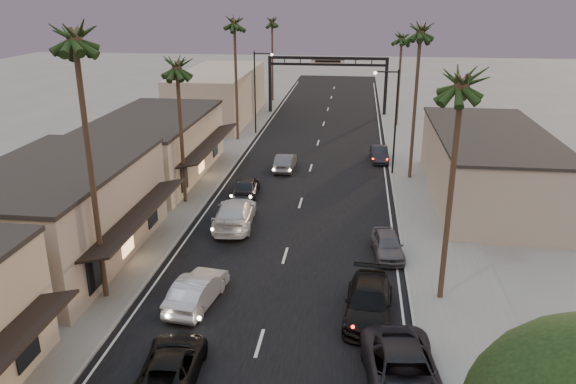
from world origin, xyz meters
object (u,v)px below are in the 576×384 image
(palm_ra, at_px, (463,76))
(oncoming_silver, at_px, (197,290))
(palm_far, at_px, (272,19))
(streetlight_left, at_px, (257,86))
(palm_lb, at_px, (73,31))
(oncoming_pickup, at_px, (171,365))
(palm_ld, at_px, (234,19))
(palm_rb, at_px, (421,27))
(curbside_near, at_px, (404,376))
(arch, at_px, (328,71))
(palm_rc, at_px, (402,34))
(curbside_black, at_px, (369,302))
(palm_lc, at_px, (176,61))
(streetlight_right, at_px, (393,114))

(palm_ra, bearing_deg, oncoming_silver, -170.52)
(palm_far, xyz_separation_m, oncoming_silver, (4.60, -56.05, -10.65))
(palm_ra, relative_size, oncoming_silver, 2.74)
(streetlight_left, distance_m, oncoming_silver, 36.48)
(palm_lb, bearing_deg, palm_far, 89.69)
(oncoming_pickup, bearing_deg, palm_ld, -86.34)
(palm_rb, xyz_separation_m, curbside_near, (-2.40, -27.65, -11.54))
(palm_rb, relative_size, oncoming_silver, 2.95)
(palm_ra, distance_m, palm_far, 56.58)
(arch, xyz_separation_m, palm_rc, (8.60, -6.00, 4.94))
(curbside_near, bearing_deg, streetlight_left, 101.26)
(palm_ld, bearing_deg, palm_rc, 27.62)
(palm_rc, xyz_separation_m, oncoming_silver, (-12.30, -42.05, -9.68))
(palm_rc, height_order, curbside_black, palm_rc)
(curbside_black, bearing_deg, palm_rc, 88.55)
(palm_rb, bearing_deg, palm_ld, 147.40)
(palm_lc, height_order, curbside_near, palm_lc)
(palm_lb, relative_size, curbside_near, 2.42)
(oncoming_pickup, bearing_deg, streetlight_right, -113.49)
(arch, xyz_separation_m, palm_rb, (8.60, -26.00, 6.88))
(streetlight_right, height_order, oncoming_pickup, streetlight_right)
(palm_lc, distance_m, oncoming_silver, 17.75)
(palm_rc, bearing_deg, oncoming_pickup, -103.74)
(palm_ra, height_order, oncoming_pickup, palm_ra)
(arch, xyz_separation_m, palm_lb, (-8.60, -48.00, 7.85))
(curbside_black, bearing_deg, oncoming_silver, -177.04)
(oncoming_pickup, height_order, curbside_near, curbside_near)
(curbside_black, bearing_deg, curbside_near, -73.02)
(palm_lc, bearing_deg, arch, 75.80)
(palm_rb, distance_m, curbside_black, 25.28)
(palm_ra, distance_m, palm_rb, 20.02)
(arch, distance_m, palm_far, 12.96)
(curbside_near, bearing_deg, palm_far, 97.01)
(palm_lc, xyz_separation_m, oncoming_pickup, (5.48, -19.93, -9.77))
(palm_lc, height_order, oncoming_silver, palm_lc)
(palm_ra, distance_m, curbside_near, 13.27)
(palm_lb, bearing_deg, streetlight_right, 55.99)
(curbside_near, bearing_deg, curbside_black, 97.17)
(palm_ra, height_order, curbside_black, palm_ra)
(palm_lb, xyz_separation_m, palm_far, (0.30, 56.00, -1.94))
(oncoming_pickup, distance_m, curbside_near, 9.32)
(palm_ld, relative_size, palm_ra, 1.08)
(oncoming_pickup, height_order, curbside_black, curbside_black)
(palm_rb, xyz_separation_m, oncoming_pickup, (-11.72, -27.93, -11.72))
(palm_far, bearing_deg, streetlight_right, -65.24)
(palm_ra, relative_size, curbside_black, 2.39)
(palm_lb, xyz_separation_m, palm_rb, (17.20, 22.00, -0.97))
(palm_ra, relative_size, palm_far, 1.00)
(streetlight_left, bearing_deg, oncoming_pickup, -84.82)
(palm_ld, height_order, oncoming_silver, palm_ld)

